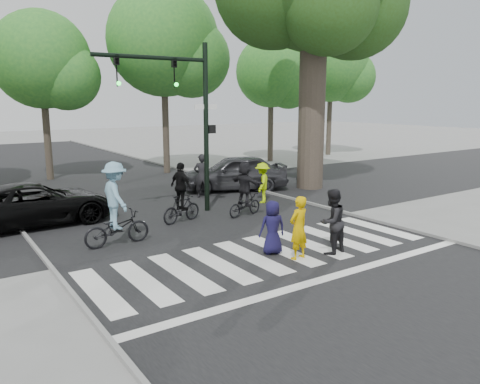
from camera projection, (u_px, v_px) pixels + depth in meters
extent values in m
plane|color=gray|center=(291.00, 264.00, 11.68)|extent=(120.00, 120.00, 0.00)
cube|color=black|center=(194.00, 222.00, 15.74)|extent=(10.00, 70.00, 0.01)
cube|color=black|center=(157.00, 206.00, 18.17)|extent=(70.00, 10.00, 0.01)
cube|color=gray|center=(34.00, 246.00, 12.95)|extent=(0.10, 70.00, 0.10)
cube|color=gray|center=(306.00, 202.00, 18.52)|extent=(0.10, 70.00, 0.10)
cube|color=silver|center=(100.00, 291.00, 10.01)|extent=(0.55, 3.00, 0.01)
cube|color=silver|center=(144.00, 281.00, 10.56)|extent=(0.55, 3.00, 0.01)
cube|color=silver|center=(183.00, 272.00, 11.11)|extent=(0.55, 3.00, 0.01)
cube|color=silver|center=(219.00, 264.00, 11.67)|extent=(0.55, 3.00, 0.01)
cube|color=silver|center=(251.00, 257.00, 12.22)|extent=(0.55, 3.00, 0.01)
cube|color=silver|center=(281.00, 250.00, 12.77)|extent=(0.55, 3.00, 0.01)
cube|color=silver|center=(308.00, 244.00, 13.32)|extent=(0.55, 3.00, 0.01)
cube|color=silver|center=(333.00, 238.00, 13.87)|extent=(0.55, 3.00, 0.01)
cube|color=silver|center=(357.00, 233.00, 14.43)|extent=(0.55, 3.00, 0.01)
cube|color=silver|center=(378.00, 228.00, 14.98)|extent=(0.55, 3.00, 0.01)
cube|color=silver|center=(325.00, 279.00, 10.71)|extent=(10.00, 0.30, 0.01)
cylinder|color=black|center=(206.00, 129.00, 16.80)|extent=(0.18, 0.18, 6.00)
cylinder|color=black|center=(152.00, 57.00, 15.23)|extent=(4.00, 0.14, 0.14)
imported|color=black|center=(174.00, 72.00, 15.76)|extent=(0.16, 0.20, 1.00)
sphere|color=#19E533|center=(176.00, 85.00, 15.74)|extent=(0.14, 0.14, 0.14)
imported|color=black|center=(117.00, 70.00, 14.66)|extent=(0.16, 0.20, 1.00)
sphere|color=#19E533|center=(119.00, 83.00, 14.64)|extent=(0.14, 0.14, 0.14)
cube|color=black|center=(211.00, 129.00, 16.92)|extent=(0.28, 0.18, 0.30)
cube|color=#FF660C|center=(214.00, 129.00, 16.98)|extent=(0.02, 0.14, 0.20)
cube|color=white|center=(206.00, 107.00, 16.64)|extent=(0.90, 0.04, 0.18)
cylinder|color=brown|center=(312.00, 112.00, 21.23)|extent=(1.20, 1.20, 7.00)
cylinder|color=brown|center=(322.00, 43.00, 20.66)|extent=(1.29, 1.74, 2.93)
sphere|color=#274813|center=(354.00, 5.00, 20.83)|extent=(4.80, 4.80, 4.80)
sphere|color=#274813|center=(329.00, 6.00, 18.99)|extent=(4.00, 4.00, 4.00)
cylinder|color=brown|center=(46.00, 125.00, 23.67)|extent=(0.36, 0.36, 5.60)
sphere|color=#2C782E|center=(41.00, 60.00, 23.06)|extent=(4.80, 4.80, 4.80)
sphere|color=#2C782E|center=(66.00, 76.00, 23.16)|extent=(3.36, 3.36, 3.36)
cylinder|color=brown|center=(165.00, 113.00, 25.82)|extent=(0.36, 0.36, 6.72)
sphere|color=#2C782E|center=(163.00, 40.00, 25.08)|extent=(6.00, 6.00, 6.00)
sphere|color=#2C782E|center=(191.00, 59.00, 25.20)|extent=(4.20, 4.20, 4.20)
cylinder|color=brown|center=(271.00, 120.00, 31.01)|extent=(0.36, 0.36, 5.46)
sphere|color=#2C782E|center=(271.00, 72.00, 30.40)|extent=(4.60, 4.60, 4.60)
sphere|color=#2C782E|center=(289.00, 84.00, 30.50)|extent=(3.22, 3.22, 3.22)
cylinder|color=brown|center=(329.00, 113.00, 34.73)|extent=(0.36, 0.36, 6.16)
sphere|color=#2C782E|center=(331.00, 64.00, 34.06)|extent=(5.40, 5.40, 5.40)
sphere|color=#2C782E|center=(349.00, 77.00, 34.16)|extent=(3.78, 3.78, 3.78)
imported|color=#D6A500|center=(299.00, 228.00, 11.93)|extent=(0.66, 0.49, 1.65)
imported|color=#141138|center=(272.00, 227.00, 12.37)|extent=(0.81, 0.64, 1.45)
imported|color=black|center=(332.00, 222.00, 12.37)|extent=(0.94, 0.79, 1.75)
imported|color=black|center=(117.00, 228.00, 13.13)|extent=(1.89, 0.69, 0.98)
imported|color=#73A4BB|center=(115.00, 196.00, 12.95)|extent=(0.73, 1.23, 1.88)
imported|color=black|center=(182.00, 209.00, 15.61)|extent=(1.61, 0.79, 0.93)
imported|color=black|center=(181.00, 187.00, 15.46)|extent=(0.60, 1.01, 1.61)
imported|color=black|center=(245.00, 205.00, 16.51)|extent=(1.60, 0.84, 0.80)
imported|color=black|center=(245.00, 184.00, 16.36)|extent=(0.74, 1.48, 1.53)
imported|color=black|center=(35.00, 204.00, 15.28)|extent=(5.10, 2.47, 1.40)
imported|color=#353539|center=(235.00, 173.00, 21.19)|extent=(5.10, 3.58, 1.61)
imported|color=#A8D807|center=(262.00, 183.00, 18.58)|extent=(1.16, 1.16, 1.61)
imported|color=black|center=(202.00, 176.00, 19.55)|extent=(0.78, 0.64, 1.84)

